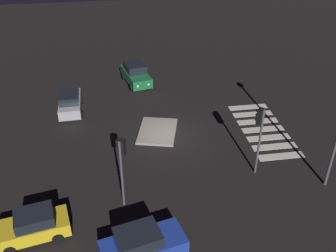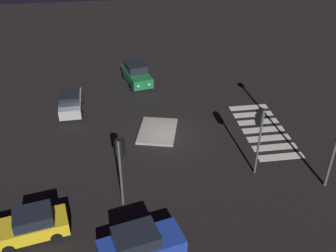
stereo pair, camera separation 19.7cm
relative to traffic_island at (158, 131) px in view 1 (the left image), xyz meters
name	(u,v)px [view 1 (the left image)]	position (x,y,z in m)	size (l,w,h in m)	color
ground_plane	(168,138)	(-0.84, -0.66, -0.09)	(80.00, 80.00, 0.00)	black
traffic_island	(158,131)	(0.00, 0.00, 0.00)	(4.17, 3.53, 0.18)	gray
car_silver	(70,102)	(4.12, 6.55, 0.76)	(4.03, 1.96, 1.73)	#9EA0A5
car_blue	(142,245)	(-11.20, 2.22, 0.80)	(2.69, 4.43, 1.82)	#1E389E
car_green	(136,74)	(8.63, 0.87, 0.82)	(4.51, 2.68, 1.86)	#196B38
car_yellow	(32,226)	(-9.05, 7.69, 0.73)	(2.36, 4.03, 1.67)	gold
traffic_light_south	(260,125)	(-5.54, -5.48, 3.41)	(0.54, 0.54, 4.62)	#47474C
traffic_light_west	(122,157)	(-7.16, 2.85, 3.24)	(0.53, 0.54, 4.40)	#47474C
crosswalk_near	(263,129)	(-0.84, -7.92, -0.08)	(7.60, 3.20, 0.02)	silver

